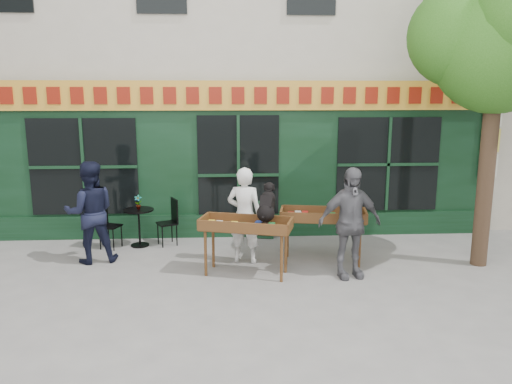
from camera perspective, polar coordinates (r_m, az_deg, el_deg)
ground at (r=8.64m, az=-1.60°, el=-9.46°), size 80.00×80.00×0.00m
building at (r=14.18m, az=-2.48°, el=19.09°), size 14.00×7.26×10.00m
street_tree at (r=9.64m, az=26.14°, el=16.42°), size 3.05×2.90×5.60m
book_cart_center at (r=8.43m, az=-1.16°, el=-4.12°), size 1.61×1.00×0.99m
dog at (r=8.29m, az=1.26°, el=-1.06°), size 0.49×0.67×0.60m
woman at (r=9.04m, az=-1.32°, el=-2.67°), size 0.73×0.58×1.76m
book_cart_right at (r=9.12m, az=7.67°, el=-3.02°), size 1.58×0.87×0.99m
man_right at (r=8.44m, az=10.65°, el=-3.48°), size 1.16×0.64×1.87m
bistro_table at (r=10.31m, az=-13.24°, el=-3.13°), size 0.60×0.60×0.76m
bistro_chair_left at (r=10.37m, az=-16.76°, el=-3.15°), size 0.47×0.46×0.95m
bistro_chair_right at (r=10.30m, az=-9.70°, el=-2.92°), size 0.48×0.48×0.95m
potted_plant at (r=10.22m, az=-13.33°, el=-1.14°), size 0.16×0.12×0.29m
man_left at (r=9.52m, az=-18.42°, el=-2.22°), size 1.06×0.92×1.86m
chalkboard at (r=10.63m, az=0.58°, el=-3.18°), size 0.59×0.30×0.79m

